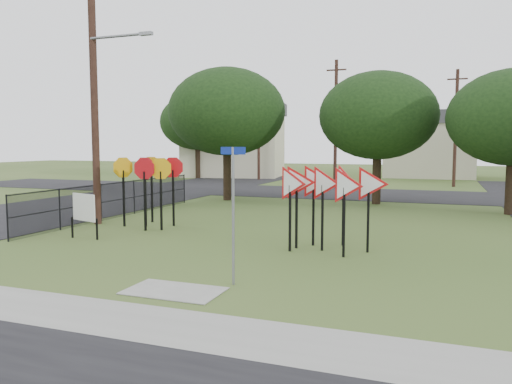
% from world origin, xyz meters
% --- Properties ---
extents(ground, '(140.00, 140.00, 0.00)m').
position_xyz_m(ground, '(0.00, 0.00, 0.00)').
color(ground, '#39531F').
extents(sidewalk, '(30.00, 1.60, 0.02)m').
position_xyz_m(sidewalk, '(0.00, -4.20, 0.01)').
color(sidewalk, gray).
rests_on(sidewalk, ground).
extents(planting_strip, '(30.00, 0.80, 0.02)m').
position_xyz_m(planting_strip, '(0.00, -5.40, 0.01)').
color(planting_strip, '#39531F').
rests_on(planting_strip, ground).
extents(street_left, '(8.00, 50.00, 0.02)m').
position_xyz_m(street_left, '(-12.00, 10.00, 0.01)').
color(street_left, black).
rests_on(street_left, ground).
extents(street_far, '(60.00, 8.00, 0.02)m').
position_xyz_m(street_far, '(0.00, 20.00, 0.01)').
color(street_far, black).
rests_on(street_far, ground).
extents(curb_pad, '(2.00, 1.20, 0.02)m').
position_xyz_m(curb_pad, '(0.00, -2.40, 0.01)').
color(curb_pad, gray).
rests_on(curb_pad, ground).
extents(street_name_sign, '(0.61, 0.13, 2.99)m').
position_xyz_m(street_name_sign, '(0.96, -1.49, 1.72)').
color(street_name_sign, gray).
rests_on(street_name_sign, ground).
extents(stop_sign_cluster, '(2.32, 1.96, 2.61)m').
position_xyz_m(stop_sign_cluster, '(-4.99, 4.59, 1.93)').
color(stop_sign_cluster, black).
rests_on(stop_sign_cluster, ground).
extents(yield_sign_cluster, '(3.18, 2.17, 2.50)m').
position_xyz_m(yield_sign_cluster, '(2.02, 2.78, 1.84)').
color(yield_sign_cluster, black).
rests_on(yield_sign_cluster, ground).
extents(info_board, '(1.14, 0.39, 1.47)m').
position_xyz_m(info_board, '(-5.68, 1.76, 0.98)').
color(info_board, black).
rests_on(info_board, ground).
extents(utility_pole_main, '(3.55, 0.33, 10.00)m').
position_xyz_m(utility_pole_main, '(-7.24, 4.50, 5.21)').
color(utility_pole_main, '#3D251C').
rests_on(utility_pole_main, ground).
extents(far_pole_a, '(1.40, 0.24, 9.00)m').
position_xyz_m(far_pole_a, '(-2.00, 24.00, 4.60)').
color(far_pole_a, '#3D251C').
rests_on(far_pole_a, ground).
extents(far_pole_b, '(1.40, 0.24, 8.50)m').
position_xyz_m(far_pole_b, '(6.00, 28.00, 4.35)').
color(far_pole_b, '#3D251C').
rests_on(far_pole_b, ground).
extents(far_pole_c, '(1.40, 0.24, 9.00)m').
position_xyz_m(far_pole_c, '(-10.00, 30.00, 4.60)').
color(far_pole_c, '#3D251C').
rests_on(far_pole_c, ground).
extents(fence_run, '(0.05, 11.55, 1.50)m').
position_xyz_m(fence_run, '(-7.60, 6.25, 0.78)').
color(fence_run, black).
rests_on(fence_run, ground).
extents(house_left, '(10.58, 8.88, 7.20)m').
position_xyz_m(house_left, '(-14.00, 34.00, 3.65)').
color(house_left, beige).
rests_on(house_left, ground).
extents(house_mid, '(8.40, 8.40, 6.20)m').
position_xyz_m(house_mid, '(4.00, 40.00, 3.15)').
color(house_mid, beige).
rests_on(house_mid, ground).
extents(tree_near_left, '(6.40, 6.40, 7.27)m').
position_xyz_m(tree_near_left, '(-6.00, 14.00, 4.86)').
color(tree_near_left, black).
rests_on(tree_near_left, ground).
extents(tree_near_mid, '(6.00, 6.00, 6.80)m').
position_xyz_m(tree_near_mid, '(2.00, 15.00, 4.54)').
color(tree_near_mid, black).
rests_on(tree_near_mid, ground).
extents(tree_far_left, '(6.80, 6.80, 7.73)m').
position_xyz_m(tree_far_left, '(-16.00, 30.00, 5.17)').
color(tree_far_left, black).
rests_on(tree_far_left, ground).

